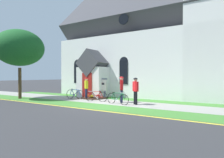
{
  "coord_description": "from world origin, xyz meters",
  "views": [
    {
      "loc": [
        6.42,
        -9.6,
        1.83
      ],
      "look_at": [
        -1.04,
        2.91,
        1.6
      ],
      "focal_mm": 29.67,
      "sensor_mm": 36.0,
      "label": 1
    }
  ],
  "objects": [
    {
      "name": "cyclist_in_yellow_jersey",
      "position": [
        -2.81,
        1.91,
        1.0
      ],
      "size": [
        0.49,
        0.63,
        1.7
      ],
      "color": "#191E38",
      "rests_on": "ground"
    },
    {
      "name": "verge_sapling",
      "position": [
        -7.68,
        -0.55,
        4.1
      ],
      "size": [
        3.83,
        3.83,
        5.57
      ],
      "color": "#4C3823",
      "rests_on": "ground"
    },
    {
      "name": "sidewalk_slab",
      "position": [
        -0.69,
        1.55,
        0.01
      ],
      "size": [
        32.0,
        2.38,
        0.01
      ],
      "primitive_type": "cube",
      "color": "#99968E",
      "rests_on": "ground"
    },
    {
      "name": "flower_bed",
      "position": [
        -2.61,
        2.66,
        0.09
      ],
      "size": [
        2.06,
        2.06,
        0.34
      ],
      "color": "#382319",
      "rests_on": "ground"
    },
    {
      "name": "ground",
      "position": [
        0.0,
        4.0,
        0.0
      ],
      "size": [
        140.0,
        140.0,
        0.0
      ],
      "primitive_type": "plane",
      "color": "#333335"
    },
    {
      "name": "cyclist_in_blue_jersey",
      "position": [
        0.51,
        1.62,
        1.07
      ],
      "size": [
        0.4,
        0.69,
        1.79
      ],
      "color": "#191E38",
      "rests_on": "ground"
    },
    {
      "name": "church_building",
      "position": [
        -0.43,
        9.5,
        5.02
      ],
      "size": [
        15.12,
        12.78,
        12.65
      ],
      "color": "white",
      "rests_on": "ground"
    },
    {
      "name": "curb_paint_stripe",
      "position": [
        -0.69,
        -1.58,
        0.0
      ],
      "size": [
        28.0,
        0.16,
        0.01
      ],
      "primitive_type": "cube",
      "color": "yellow",
      "rests_on": "ground"
    },
    {
      "name": "grass_verge",
      "position": [
        -0.69,
        -0.54,
        0.0
      ],
      "size": [
        32.0,
        1.79,
        0.01
      ],
      "primitive_type": "cube",
      "color": "#427F33",
      "rests_on": "ground"
    },
    {
      "name": "bicycle_black",
      "position": [
        0.58,
        0.9,
        0.37
      ],
      "size": [
        1.76,
        0.35,
        0.79
      ],
      "color": "black",
      "rests_on": "ground"
    },
    {
      "name": "church_lawn",
      "position": [
        -0.69,
        3.5,
        0.0
      ],
      "size": [
        24.0,
        1.52,
        0.01
      ],
      "primitive_type": "cube",
      "color": "#427F33",
      "rests_on": "ground"
    },
    {
      "name": "cyclist_in_red_jersey",
      "position": [
        1.68,
        1.28,
        1.02
      ],
      "size": [
        0.49,
        0.55,
        1.73
      ],
      "color": "black",
      "rests_on": "ground"
    },
    {
      "name": "bicycle_blue",
      "position": [
        -3.68,
        1.56,
        0.38
      ],
      "size": [
        1.77,
        0.1,
        0.82
      ],
      "color": "black",
      "rests_on": "ground"
    },
    {
      "name": "church_sign",
      "position": [
        -2.6,
        3.1,
        1.09
      ],
      "size": [
        1.93,
        0.18,
        1.66
      ],
      "color": "slate",
      "rests_on": "ground"
    },
    {
      "name": "bicycle_yellow",
      "position": [
        -1.38,
        1.27,
        0.37
      ],
      "size": [
        1.69,
        0.37,
        0.79
      ],
      "color": "black",
      "rests_on": "ground"
    }
  ]
}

